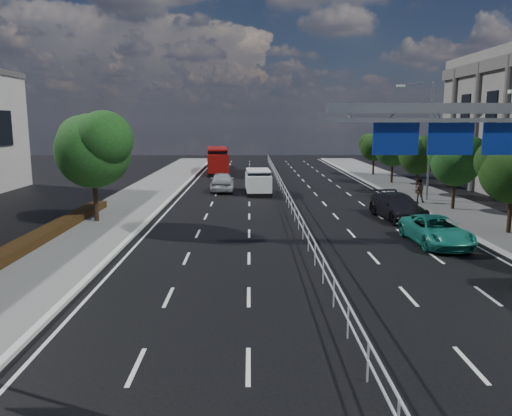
{
  "coord_description": "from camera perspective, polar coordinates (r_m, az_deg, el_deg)",
  "views": [
    {
      "loc": [
        -2.75,
        -11.62,
        6.03
      ],
      "look_at": [
        -2.49,
        9.36,
        2.4
      ],
      "focal_mm": 35.0,
      "sensor_mm": 36.0,
      "label": 1
    }
  ],
  "objects": [
    {
      "name": "near_car_silver",
      "position": [
        43.95,
        -3.88,
        3.04
      ],
      "size": [
        2.15,
        5.05,
        1.7
      ],
      "primitive_type": "imported",
      "rotation": [
        0.0,
        0.0,
        3.17
      ],
      "color": "#ABAFB3",
      "rests_on": "ground"
    },
    {
      "name": "pedestrian_b",
      "position": [
        38.86,
        18.12,
        1.91
      ],
      "size": [
        0.99,
        0.86,
        1.73
      ],
      "primitive_type": "imported",
      "rotation": [
        0.0,
        0.0,
        2.87
      ],
      "color": "gray",
      "rests_on": "sidewalk_far"
    },
    {
      "name": "near_tree_back",
      "position": [
        31.01,
        -18.07,
        6.72
      ],
      "size": [
        4.84,
        4.51,
        6.69
      ],
      "color": "black",
      "rests_on": "ground"
    },
    {
      "name": "overhead_gantry",
      "position": [
        23.66,
        23.18,
        8.01
      ],
      "size": [
        10.24,
        0.38,
        7.45
      ],
      "color": "gray",
      "rests_on": "ground"
    },
    {
      "name": "parked_car_dark",
      "position": [
        32.41,
        15.89,
        0.15
      ],
      "size": [
        2.89,
        5.73,
        1.6
      ],
      "primitive_type": "imported",
      "rotation": [
        0.0,
        0.0,
        0.12
      ],
      "color": "black",
      "rests_on": "ground"
    },
    {
      "name": "white_minivan",
      "position": [
        42.26,
        0.23,
        3.01
      ],
      "size": [
        2.25,
        4.83,
        2.06
      ],
      "rotation": [
        0.0,
        0.0,
        0.04
      ],
      "color": "black",
      "rests_on": "ground"
    },
    {
      "name": "streetlight_far",
      "position": [
        39.89,
        18.9,
        8.12
      ],
      "size": [
        2.78,
        2.4,
        9.0
      ],
      "color": "gray",
      "rests_on": "ground"
    },
    {
      "name": "red_bus",
      "position": [
        59.69,
        -4.43,
        5.51
      ],
      "size": [
        3.19,
        10.2,
        3.0
      ],
      "rotation": [
        0.0,
        0.0,
        0.08
      ],
      "color": "black",
      "rests_on": "ground"
    },
    {
      "name": "near_car_dark",
      "position": [
        67.62,
        -4.41,
        5.36
      ],
      "size": [
        1.78,
        4.87,
        1.59
      ],
      "primitive_type": "imported",
      "rotation": [
        0.0,
        0.0,
        3.12
      ],
      "color": "black",
      "rests_on": "ground"
    },
    {
      "name": "parked_car_teal",
      "position": [
        26.32,
        19.91,
        -2.46
      ],
      "size": [
        2.55,
        5.15,
        1.4
      ],
      "primitive_type": "imported",
      "rotation": [
        0.0,
        0.0,
        0.04
      ],
      "color": "#1B7C6C",
      "rests_on": "ground"
    },
    {
      "name": "far_tree_g",
      "position": [
        50.62,
        15.47,
        6.9
      ],
      "size": [
        3.96,
        3.69,
        5.45
      ],
      "color": "black",
      "rests_on": "ground"
    },
    {
      "name": "far_tree_f",
      "position": [
        43.48,
        18.17,
        5.99
      ],
      "size": [
        3.52,
        3.28,
        5.02
      ],
      "color": "black",
      "rests_on": "ground"
    },
    {
      "name": "far_tree_e",
      "position": [
        36.48,
        21.96,
        5.23
      ],
      "size": [
        3.63,
        3.38,
        5.13
      ],
      "color": "black",
      "rests_on": "ground"
    },
    {
      "name": "ground",
      "position": [
        13.37,
        11.77,
        -17.21
      ],
      "size": [
        160.0,
        160.0,
        0.0
      ],
      "primitive_type": "plane",
      "color": "black",
      "rests_on": "ground"
    },
    {
      "name": "median_fence",
      "position": [
        34.67,
        3.86,
        0.66
      ],
      "size": [
        0.05,
        85.0,
        1.02
      ],
      "color": "silver",
      "rests_on": "ground"
    },
    {
      "name": "far_tree_h",
      "position": [
        57.87,
        13.39,
        6.98
      ],
      "size": [
        3.41,
        3.18,
        4.91
      ],
      "color": "black",
      "rests_on": "ground"
    }
  ]
}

